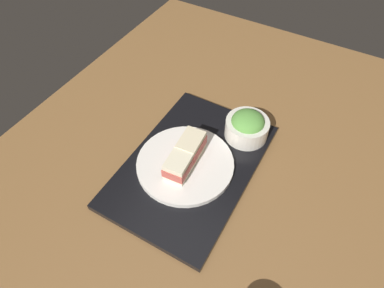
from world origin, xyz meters
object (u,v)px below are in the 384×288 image
(sandwich_plate, at_px, (185,163))
(sandwich_far, at_px, (179,165))
(sandwich_near, at_px, (191,146))
(salad_bowl, at_px, (247,126))

(sandwich_plate, distance_m, sandwich_far, 0.04)
(sandwich_near, relative_size, sandwich_far, 0.98)
(sandwich_far, bearing_deg, sandwich_near, -175.84)
(sandwich_plate, bearing_deg, sandwich_far, 4.16)
(sandwich_far, height_order, salad_bowl, salad_bowl)
(sandwich_far, bearing_deg, sandwich_plate, -175.84)
(sandwich_near, bearing_deg, sandwich_far, 4.16)
(sandwich_plate, relative_size, sandwich_far, 2.89)
(sandwich_plate, xyz_separation_m, salad_bowl, (-0.16, 0.09, 0.03))
(salad_bowl, bearing_deg, sandwich_plate, -28.36)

